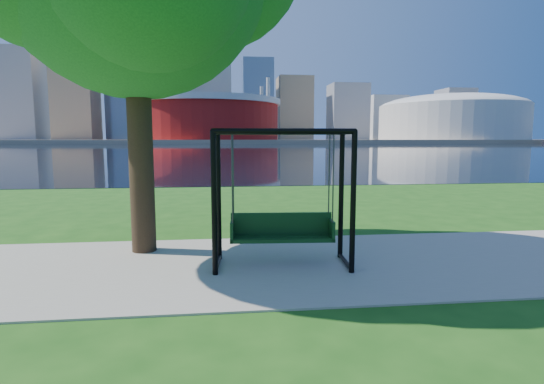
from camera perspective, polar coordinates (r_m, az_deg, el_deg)
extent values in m
plane|color=#1E5114|center=(8.00, -0.97, -8.83)|extent=(900.00, 900.00, 0.00)
cube|color=#9E937F|center=(7.52, -0.59, -9.76)|extent=(120.00, 4.00, 0.03)
cube|color=black|center=(109.68, -6.19, 5.92)|extent=(900.00, 180.00, 0.02)
cube|color=#937F60|center=(313.66, -6.45, 6.83)|extent=(900.00, 228.00, 2.00)
cylinder|color=maroon|center=(243.07, -8.84, 9.56)|extent=(80.00, 80.00, 22.00)
cylinder|color=silver|center=(243.68, -8.89, 11.79)|extent=(83.00, 83.00, 3.00)
cylinder|color=silver|center=(263.20, -1.40, 10.54)|extent=(2.00, 2.00, 32.00)
cylinder|color=silver|center=(265.50, -15.93, 10.24)|extent=(2.00, 2.00, 32.00)
cylinder|color=silver|center=(228.14, -17.50, 10.75)|extent=(2.00, 2.00, 32.00)
cylinder|color=silver|center=(225.46, -0.52, 11.12)|extent=(2.00, 2.00, 32.00)
cylinder|color=beige|center=(278.21, 22.93, 8.56)|extent=(84.00, 84.00, 20.00)
ellipsoid|color=beige|center=(278.68, 23.02, 10.41)|extent=(84.00, 84.00, 15.12)
cube|color=gray|center=(348.20, -30.73, 11.19)|extent=(28.00, 28.00, 62.00)
cube|color=#998466|center=(326.22, -25.00, 14.17)|extent=(26.00, 26.00, 88.00)
cube|color=slate|center=(343.06, -18.76, 14.66)|extent=(30.00, 24.00, 95.00)
cube|color=gray|center=(317.14, -14.00, 13.37)|extent=(24.00, 24.00, 72.00)
cube|color=silver|center=(345.08, -8.27, 13.65)|extent=(32.00, 28.00, 80.00)
cube|color=slate|center=(319.99, -1.95, 12.26)|extent=(22.00, 22.00, 58.00)
cube|color=#998466|center=(338.13, 3.02, 11.12)|extent=(26.00, 26.00, 48.00)
cube|color=gray|center=(337.20, 10.14, 10.53)|extent=(28.00, 24.00, 42.00)
cube|color=silver|center=(373.64, 14.98, 9.59)|extent=(30.00, 26.00, 36.00)
cube|color=gray|center=(377.16, 23.31, 9.54)|extent=(24.00, 24.00, 40.00)
cube|color=#998466|center=(410.64, 27.14, 8.53)|extent=(26.00, 26.00, 32.00)
sphere|color=#998466|center=(335.92, -25.46, 22.21)|extent=(10.00, 10.00, 10.00)
cylinder|color=black|center=(6.75, -7.78, -1.78)|extent=(0.10, 0.10, 2.32)
cylinder|color=black|center=(6.92, 10.85, -1.62)|extent=(0.10, 0.10, 2.32)
cylinder|color=black|center=(7.65, -7.20, -0.73)|extent=(0.10, 0.10, 2.32)
cylinder|color=black|center=(7.80, 9.28, -0.62)|extent=(0.10, 0.10, 2.32)
cylinder|color=black|center=(6.67, 1.68, 8.18)|extent=(2.22, 0.24, 0.09)
cylinder|color=black|center=(7.58, 1.14, 8.05)|extent=(2.22, 0.24, 0.09)
cylinder|color=black|center=(7.13, -7.63, 8.05)|extent=(0.15, 0.91, 0.09)
cylinder|color=black|center=(7.43, -7.34, -9.48)|extent=(0.13, 0.91, 0.07)
cylinder|color=black|center=(7.29, 10.22, 7.98)|extent=(0.15, 0.91, 0.09)
cylinder|color=black|center=(7.59, 9.84, -9.18)|extent=(0.13, 0.91, 0.07)
cube|color=black|center=(7.32, 1.35, -6.25)|extent=(1.79, 0.57, 0.06)
cube|color=black|center=(7.46, 1.25, -4.25)|extent=(1.77, 0.17, 0.38)
cube|color=black|center=(7.28, -5.38, -5.22)|extent=(0.08, 0.46, 0.34)
cube|color=black|center=(7.40, 7.98, -5.06)|extent=(0.08, 0.46, 0.34)
cylinder|color=#38383D|center=(6.95, -5.37, 1.65)|extent=(0.03, 0.03, 1.46)
cylinder|color=#38383D|center=(7.08, 8.23, 1.71)|extent=(0.03, 0.03, 1.46)
cylinder|color=#38383D|center=(7.33, -5.24, 1.93)|extent=(0.03, 0.03, 1.46)
cylinder|color=#38383D|center=(7.44, 7.68, 1.98)|extent=(0.03, 0.03, 1.46)
cylinder|color=black|center=(8.47, -17.32, 7.55)|extent=(0.46, 0.46, 4.62)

